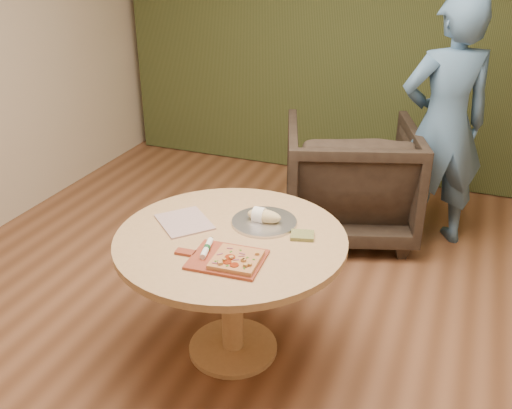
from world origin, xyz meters
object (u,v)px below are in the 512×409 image
object	(u,v)px
pedestal_table	(231,259)
flatbread_pizza	(236,260)
serving_tray	(264,222)
bread_roll	(263,216)
cutlery_roll	(207,248)
person_standing	(444,126)
armchair	(350,174)
pizza_paddle	(225,259)

from	to	relation	value
pedestal_table	flatbread_pizza	distance (m)	0.33
flatbread_pizza	pedestal_table	bearing A→B (deg)	119.30
serving_tray	bread_roll	bearing A→B (deg)	180.00
cutlery_roll	pedestal_table	bearing A→B (deg)	66.72
person_standing	cutlery_roll	bearing A→B (deg)	36.11
bread_roll	armchair	bearing A→B (deg)	83.25
flatbread_pizza	armchair	world-z (taller)	armchair
pizza_paddle	cutlery_roll	distance (m)	0.12
person_standing	flatbread_pizza	bearing A→B (deg)	40.86
armchair	serving_tray	bearing A→B (deg)	65.05
serving_tray	bread_roll	distance (m)	0.04
flatbread_pizza	pizza_paddle	bearing A→B (deg)	168.58
armchair	person_standing	distance (m)	0.76
serving_tray	armchair	xyz separation A→B (m)	(0.16, 1.44, -0.26)
flatbread_pizza	serving_tray	world-z (taller)	flatbread_pizza
cutlery_roll	flatbread_pizza	bearing A→B (deg)	-25.58
pedestal_table	serving_tray	size ratio (longest dim) A/B	3.43
pedestal_table	cutlery_roll	xyz separation A→B (m)	(-0.04, -0.20, 0.17)
cutlery_roll	person_standing	distance (m)	2.17
armchair	person_standing	xyz separation A→B (m)	(0.63, 0.11, 0.43)
pedestal_table	cutlery_roll	bearing A→B (deg)	-101.03
flatbread_pizza	bread_roll	bearing A→B (deg)	94.40
flatbread_pizza	bread_roll	xyz separation A→B (m)	(-0.03, 0.45, 0.02)
flatbread_pizza	cutlery_roll	xyz separation A→B (m)	(-0.18, 0.04, 0.00)
pizza_paddle	serving_tray	distance (m)	0.43
cutlery_roll	serving_tray	bearing A→B (deg)	57.24
pedestal_table	cutlery_roll	size ratio (longest dim) A/B	6.16
pizza_paddle	bread_roll	world-z (taller)	bread_roll
flatbread_pizza	person_standing	xyz separation A→B (m)	(0.76, 2.00, 0.14)
cutlery_roll	bread_roll	xyz separation A→B (m)	(0.14, 0.40, 0.01)
pedestal_table	pizza_paddle	distance (m)	0.28
pedestal_table	person_standing	world-z (taller)	person_standing
bread_roll	armchair	world-z (taller)	armchair
pizza_paddle	flatbread_pizza	world-z (taller)	flatbread_pizza
pizza_paddle	cutlery_roll	world-z (taller)	cutlery_roll
pedestal_table	serving_tray	world-z (taller)	serving_tray
bread_roll	pedestal_table	bearing A→B (deg)	-117.01
pizza_paddle	person_standing	size ratio (longest dim) A/B	0.25
pizza_paddle	person_standing	xyz separation A→B (m)	(0.83, 1.98, 0.16)
cutlery_roll	person_standing	size ratio (longest dim) A/B	0.11
pedestal_table	person_standing	size ratio (longest dim) A/B	0.66
armchair	pizza_paddle	bearing A→B (deg)	65.32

